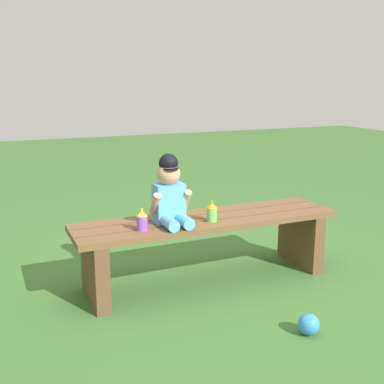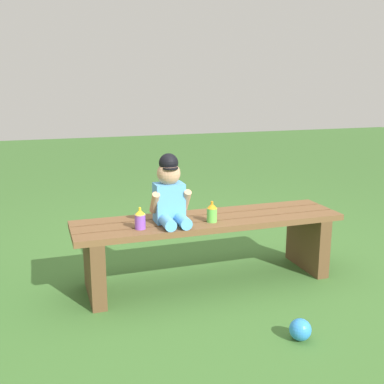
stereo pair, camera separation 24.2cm
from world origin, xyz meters
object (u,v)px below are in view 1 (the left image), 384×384
park_bench (207,237)px  sippy_cup_right (212,212)px  toy_ball (309,324)px  sippy_cup_left (142,220)px  child_figure (170,193)px

park_bench → sippy_cup_right: (-0.01, -0.09, 0.18)m
sippy_cup_right → toy_ball: sippy_cup_right is taller
park_bench → sippy_cup_right: bearing=-99.3°
sippy_cup_left → sippy_cup_right: same height
park_bench → sippy_cup_left: size_ratio=13.18×
park_bench → toy_ball: 0.84m
park_bench → child_figure: 0.39m
sippy_cup_right → toy_ball: 0.84m
park_bench → toy_ball: (0.18, -0.79, -0.23)m
child_figure → toy_ball: (0.43, -0.77, -0.53)m
park_bench → sippy_cup_left: (-0.44, -0.09, 0.18)m
park_bench → child_figure: size_ratio=4.04×
child_figure → sippy_cup_left: (-0.19, -0.07, -0.12)m
sippy_cup_left → sippy_cup_right: size_ratio=1.00×
sippy_cup_left → sippy_cup_right: bearing=0.0°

